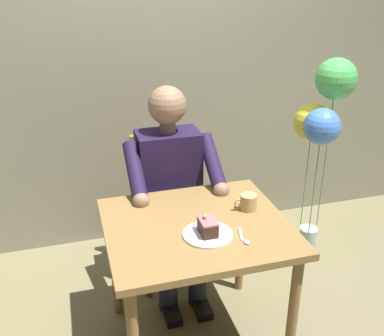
# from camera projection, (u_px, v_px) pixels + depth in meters

# --- Properties ---
(cafe_rear_panel) EXTENTS (6.40, 0.12, 3.00)m
(cafe_rear_panel) POSITION_uv_depth(u_px,v_px,m) (143.00, 26.00, 2.86)
(cafe_rear_panel) COLOR gray
(cafe_rear_panel) RESTS_ON ground
(dining_table) EXTENTS (0.88, 0.77, 0.72)m
(dining_table) POSITION_uv_depth(u_px,v_px,m) (197.00, 241.00, 2.17)
(dining_table) COLOR olive
(dining_table) RESTS_ON ground
(chair) EXTENTS (0.42, 0.42, 0.91)m
(chair) POSITION_uv_depth(u_px,v_px,m) (166.00, 200.00, 2.80)
(chair) COLOR olive
(chair) RESTS_ON ground
(seated_person) EXTENTS (0.53, 0.58, 1.26)m
(seated_person) POSITION_uv_depth(u_px,v_px,m) (172.00, 190.00, 2.59)
(seated_person) COLOR #201536
(seated_person) RESTS_ON ground
(dessert_plate) EXTENTS (0.23, 0.23, 0.01)m
(dessert_plate) POSITION_uv_depth(u_px,v_px,m) (208.00, 234.00, 2.04)
(dessert_plate) COLOR white
(dessert_plate) RESTS_ON dining_table
(cake_slice) EXTENTS (0.07, 0.11, 0.09)m
(cake_slice) POSITION_uv_depth(u_px,v_px,m) (208.00, 227.00, 2.02)
(cake_slice) COLOR #3F2718
(cake_slice) RESTS_ON dessert_plate
(coffee_cup) EXTENTS (0.12, 0.09, 0.08)m
(coffee_cup) POSITION_uv_depth(u_px,v_px,m) (248.00, 202.00, 2.24)
(coffee_cup) COLOR tan
(coffee_cup) RESTS_ON dining_table
(dessert_spoon) EXTENTS (0.04, 0.14, 0.01)m
(dessert_spoon) POSITION_uv_depth(u_px,v_px,m) (244.00, 238.00, 2.01)
(dessert_spoon) COLOR silver
(dessert_spoon) RESTS_ON dining_table
(balloon_display) EXTENTS (0.36, 0.36, 1.36)m
(balloon_display) POSITION_uv_depth(u_px,v_px,m) (323.00, 118.00, 2.73)
(balloon_display) COLOR #B2C1C6
(balloon_display) RESTS_ON ground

